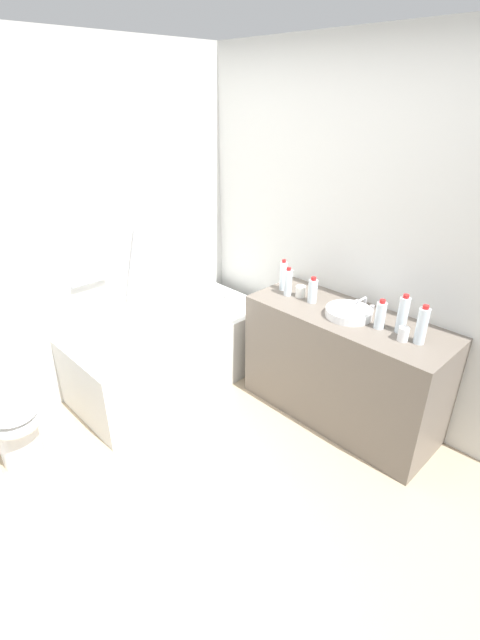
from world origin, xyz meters
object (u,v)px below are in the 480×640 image
water_bottle_1 (288,282)px  water_bottle_2 (403,315)px  water_bottle_5 (283,276)px  drinking_glass_1 (403,334)px  toilet (9,413)px  drinking_glass_0 (301,291)px  water_bottle_0 (422,326)px  sink_basin (349,313)px  water_bottle_3 (313,291)px  bathtub (172,350)px  sink_faucet (364,303)px  water_bottle_4 (380,315)px

water_bottle_1 → water_bottle_2: 0.86m
water_bottle_5 → drinking_glass_1: (-0.07, -1.02, -0.07)m
water_bottle_1 → drinking_glass_1: (-0.02, -0.92, -0.06)m
toilet → drinking_glass_0: bearing=67.4°
water_bottle_0 → water_bottle_5: 1.10m
sink_basin → drinking_glass_0: bearing=87.5°
sink_basin → water_bottle_3: size_ratio=1.62×
toilet → water_bottle_3: size_ratio=3.72×
bathtub → water_bottle_2: (0.66, -1.56, 0.66)m
toilet → sink_faucet: 2.45m
toilet → water_bottle_2: (1.92, -1.58, 0.60)m
water_bottle_4 → drinking_glass_0: (0.02, 0.65, -0.05)m
water_bottle_1 → water_bottle_2: bearing=-85.1°
sink_basin → sink_faucet: size_ratio=2.04×
water_bottle_1 → water_bottle_4: size_ratio=1.10×
sink_faucet → toilet: bearing=148.9°
bathtub → drinking_glass_1: size_ratio=17.99×
drinking_glass_0 → drinking_glass_1: size_ratio=0.93×
bathtub → sink_faucet: size_ratio=10.58×
toilet → water_bottle_4: (1.87, -1.46, 0.57)m
water_bottle_3 → water_bottle_5: 0.30m
bathtub → drinking_glass_1: 1.82m
bathtub → drinking_glass_0: 1.16m
sink_basin → bathtub: bearing=116.6°
water_bottle_3 → water_bottle_2: bearing=-86.4°
water_bottle_5 → water_bottle_0: bearing=-91.3°
toilet → water_bottle_4: 2.44m
bathtub → water_bottle_0: bearing=-70.3°
drinking_glass_0 → drinking_glass_1: (-0.06, -0.84, 0.00)m
water_bottle_2 → water_bottle_3: (-0.04, 0.66, -0.03)m
water_bottle_3 → drinking_glass_1: 0.73m
water_bottle_2 → water_bottle_0: bearing=-107.3°
toilet → drinking_glass_1: (1.83, -1.65, 0.53)m
sink_basin → water_bottle_3: bearing=88.9°
sink_basin → water_bottle_5: (0.03, 0.61, 0.09)m
water_bottle_1 → drinking_glass_1: water_bottle_1 is taller
sink_basin → water_bottle_0: (0.00, -0.49, 0.09)m
water_bottle_2 → water_bottle_1: bearing=94.9°
toilet → drinking_glass_0: 2.12m
water_bottle_5 → water_bottle_4: bearing=-91.9°
bathtub → toilet: (-1.26, 0.03, 0.06)m
bathtub → sink_faucet: bearing=-56.9°
water_bottle_0 → water_bottle_4: 0.27m
sink_faucet → water_bottle_3: (-0.18, 0.31, 0.05)m
bathtub → water_bottle_4: (0.61, -1.44, 0.63)m
water_bottle_1 → water_bottle_5: bearing=60.2°
water_bottle_3 → water_bottle_5: water_bottle_5 is taller
water_bottle_3 → water_bottle_4: (-0.01, -0.54, 0.00)m
sink_faucet → water_bottle_3: 0.36m
water_bottle_2 → water_bottle_4: water_bottle_2 is taller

